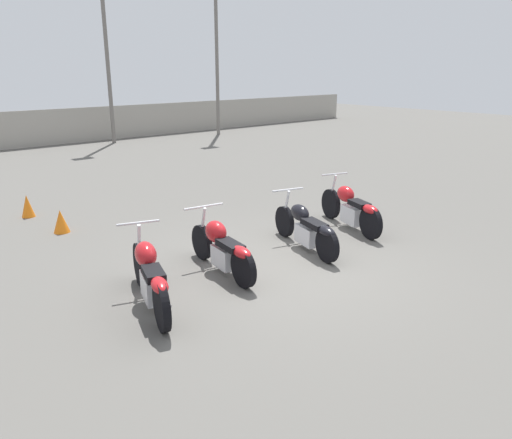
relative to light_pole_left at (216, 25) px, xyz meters
The scene contains 9 objects.
ground_plane 17.48m from the light_pole_left, 123.48° to the right, with size 60.00×60.00×0.00m, color #5B5954.
light_pole_left is the anchor object (origin of this frame).
light_pole_right 5.10m from the light_pole_left, behind, with size 0.70×0.35×7.89m.
motorcycle_slot_0 18.56m from the light_pole_left, 129.90° to the right, with size 0.87×2.02×1.01m.
motorcycle_slot_1 17.49m from the light_pole_left, 126.80° to the right, with size 0.69×1.93×0.95m.
motorcycle_slot_2 16.65m from the light_pole_left, 121.48° to the right, with size 0.83×2.01×0.95m.
motorcycle_slot_3 15.72m from the light_pole_left, 116.94° to the right, with size 0.89×2.02×0.99m.
traffic_cone_near 14.90m from the light_pole_left, 143.89° to the right, with size 0.28×0.28×0.48m.
traffic_cone_far 15.71m from the light_pole_left, 138.83° to the right, with size 0.31×0.31×0.45m.
Camera 1 is at (-5.27, -5.38, 3.11)m, focal length 35.00 mm.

